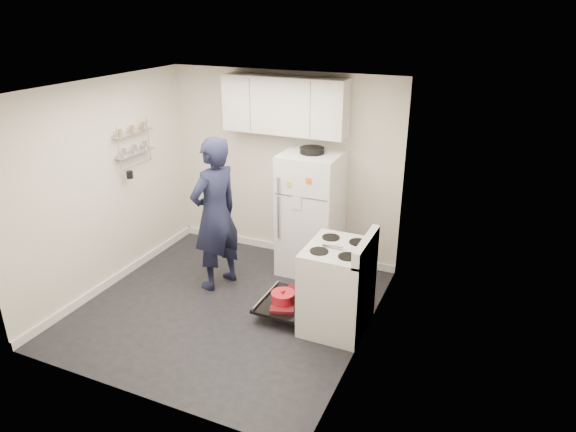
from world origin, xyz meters
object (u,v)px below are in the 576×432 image
at_px(electric_range, 336,288).
at_px(open_oven_door, 285,300).
at_px(person, 215,214).
at_px(refrigerator, 311,213).

bearing_deg(electric_range, open_oven_door, -177.87).
relative_size(electric_range, open_oven_door, 1.57).
xyz_separation_m(open_oven_door, person, (-1.03, 0.29, 0.76)).
bearing_deg(refrigerator, open_oven_door, -83.11).
xyz_separation_m(electric_range, person, (-1.62, 0.27, 0.48)).
bearing_deg(open_oven_door, person, 164.39).
relative_size(electric_range, refrigerator, 0.67).
xyz_separation_m(refrigerator, person, (-0.90, -0.83, 0.15)).
bearing_deg(person, refrigerator, 150.24).
height_order(electric_range, person, person).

